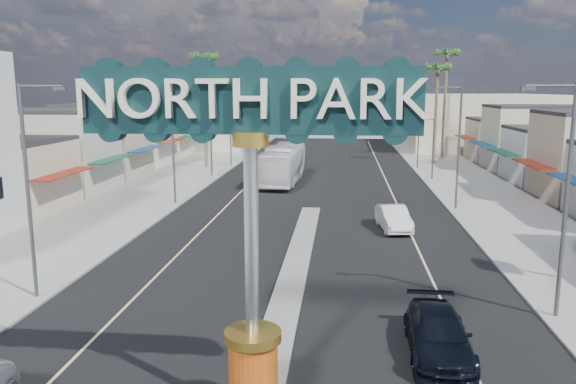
% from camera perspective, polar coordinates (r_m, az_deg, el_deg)
% --- Properties ---
extents(ground, '(160.00, 160.00, 0.00)m').
position_cam_1_polar(ground, '(42.45, 2.45, -1.52)').
color(ground, gray).
rests_on(ground, ground).
extents(road, '(20.00, 120.00, 0.01)m').
position_cam_1_polar(road, '(42.45, 2.45, -1.52)').
color(road, black).
rests_on(road, ground).
extents(median_island, '(1.30, 30.00, 0.16)m').
position_cam_1_polar(median_island, '(27.01, 0.55, -8.37)').
color(median_island, gray).
rests_on(median_island, ground).
extents(sidewalk_left, '(8.00, 120.00, 0.12)m').
position_cam_1_polar(sidewalk_left, '(45.39, -15.49, -1.04)').
color(sidewalk_left, gray).
rests_on(sidewalk_left, ground).
extents(sidewalk_right, '(8.00, 120.00, 0.12)m').
position_cam_1_polar(sidewalk_right, '(43.98, 20.99, -1.72)').
color(sidewalk_right, gray).
rests_on(sidewalk_right, ground).
extents(storefront_row_left, '(12.00, 42.00, 6.00)m').
position_cam_1_polar(storefront_row_left, '(60.74, -20.09, 4.33)').
color(storefront_row_left, beige).
rests_on(storefront_row_left, ground).
extents(backdrop_far_left, '(20.00, 20.00, 8.00)m').
position_cam_1_polar(backdrop_far_left, '(89.93, -10.13, 7.22)').
color(backdrop_far_left, '#B7B29E').
rests_on(backdrop_far_left, ground).
extents(backdrop_far_right, '(20.00, 20.00, 8.00)m').
position_cam_1_polar(backdrop_far_right, '(88.83, 18.58, 6.80)').
color(backdrop_far_right, beige).
rests_on(backdrop_far_right, ground).
extents(gateway_sign, '(8.20, 1.50, 9.15)m').
position_cam_1_polar(gateway_sign, '(13.93, -3.77, -1.43)').
color(gateway_sign, '#BD350E').
rests_on(gateway_sign, median_island).
extents(traffic_signal_left, '(5.09, 0.45, 6.00)m').
position_cam_1_polar(traffic_signal_left, '(56.81, -6.05, 5.82)').
color(traffic_signal_left, '#47474C').
rests_on(traffic_signal_left, ground).
extents(traffic_signal_right, '(5.09, 0.45, 6.00)m').
position_cam_1_polar(traffic_signal_right, '(56.08, 12.75, 5.56)').
color(traffic_signal_right, '#47474C').
rests_on(traffic_signal_right, ground).
extents(streetlight_l_near, '(2.03, 0.22, 9.00)m').
position_cam_1_polar(streetlight_l_near, '(25.21, -24.66, 0.99)').
color(streetlight_l_near, '#47474C').
rests_on(streetlight_l_near, ground).
extents(streetlight_l_mid, '(2.03, 0.22, 9.00)m').
position_cam_1_polar(streetlight_l_mid, '(43.52, -11.40, 5.32)').
color(streetlight_l_mid, '#47474C').
rests_on(streetlight_l_mid, ground).
extents(streetlight_l_far, '(2.03, 0.22, 9.00)m').
position_cam_1_polar(streetlight_l_far, '(64.83, -5.73, 7.09)').
color(streetlight_l_far, '#47474C').
rests_on(streetlight_l_far, ground).
extents(streetlight_r_near, '(2.03, 0.22, 9.00)m').
position_cam_1_polar(streetlight_r_near, '(23.28, 26.12, 0.16)').
color(streetlight_r_near, '#47474C').
rests_on(streetlight_r_near, ground).
extents(streetlight_r_mid, '(2.03, 0.22, 9.00)m').
position_cam_1_polar(streetlight_r_mid, '(42.44, 16.77, 4.96)').
color(streetlight_r_mid, '#47474C').
rests_on(streetlight_r_mid, ground).
extents(streetlight_r_far, '(2.03, 0.22, 9.00)m').
position_cam_1_polar(streetlight_r_far, '(64.11, 13.02, 6.84)').
color(streetlight_r_far, '#47474C').
rests_on(streetlight_r_far, ground).
extents(palm_left_far, '(2.60, 2.60, 13.10)m').
position_cam_1_polar(palm_left_far, '(63.39, -8.53, 12.77)').
color(palm_left_far, brown).
rests_on(palm_left_far, ground).
extents(palm_right_mid, '(2.60, 2.60, 12.10)m').
position_cam_1_polar(palm_right_mid, '(68.35, 14.97, 11.61)').
color(palm_right_mid, brown).
rests_on(palm_right_mid, ground).
extents(palm_right_far, '(2.60, 2.60, 14.10)m').
position_cam_1_polar(palm_right_far, '(74.66, 15.83, 12.81)').
color(palm_right_far, brown).
rests_on(palm_right_far, ground).
extents(suv_right, '(2.13, 5.00, 1.44)m').
position_cam_1_polar(suv_right, '(19.95, 15.00, -13.80)').
color(suv_right, black).
rests_on(suv_right, ground).
extents(car_parked_right, '(2.20, 4.77, 1.52)m').
position_cam_1_polar(car_parked_right, '(36.12, 10.65, -2.59)').
color(car_parked_right, white).
rests_on(car_parked_right, ground).
extents(city_bus, '(3.41, 12.68, 3.50)m').
position_cam_1_polar(city_bus, '(53.55, -0.52, 2.88)').
color(city_bus, white).
rests_on(city_bus, ground).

